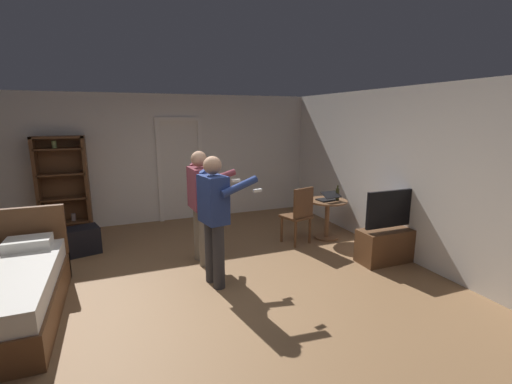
% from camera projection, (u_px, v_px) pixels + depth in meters
% --- Properties ---
extents(ground_plane, '(7.33, 7.33, 0.00)m').
position_uv_depth(ground_plane, '(203.00, 292.00, 4.40)').
color(ground_plane, olive).
extents(wall_back, '(6.53, 0.12, 2.58)m').
position_uv_depth(wall_back, '(163.00, 159.00, 7.21)').
color(wall_back, silver).
rests_on(wall_back, ground_plane).
extents(wall_right, '(0.12, 6.91, 2.58)m').
position_uv_depth(wall_right, '(410.00, 174.00, 5.29)').
color(wall_right, silver).
rests_on(wall_right, ground_plane).
extents(doorway_frame, '(0.93, 0.08, 2.13)m').
position_uv_depth(doorway_frame, '(180.00, 162.00, 7.28)').
color(doorway_frame, white).
rests_on(doorway_frame, ground_plane).
extents(bookshelf, '(0.85, 0.32, 1.80)m').
position_uv_depth(bookshelf, '(63.00, 182.00, 6.42)').
color(bookshelf, brown).
rests_on(bookshelf, ground_plane).
extents(tv_flatscreen, '(0.99, 0.40, 1.09)m').
position_uv_depth(tv_flatscreen, '(390.00, 240.00, 5.29)').
color(tv_flatscreen, brown).
rests_on(tv_flatscreen, ground_plane).
extents(side_table, '(0.68, 0.68, 0.70)m').
position_uv_depth(side_table, '(327.00, 212.00, 6.25)').
color(side_table, brown).
rests_on(side_table, ground_plane).
extents(laptop, '(0.36, 0.36, 0.17)m').
position_uv_depth(laptop, '(328.00, 198.00, 6.14)').
color(laptop, black).
rests_on(laptop, side_table).
extents(bottle_on_table, '(0.06, 0.06, 0.27)m').
position_uv_depth(bottle_on_table, '(337.00, 194.00, 6.15)').
color(bottle_on_table, '#333316').
rests_on(bottle_on_table, side_table).
extents(wooden_chair, '(0.52, 0.52, 0.99)m').
position_uv_depth(wooden_chair, '(299.00, 213.00, 5.95)').
color(wooden_chair, brown).
rests_on(wooden_chair, ground_plane).
extents(person_blue_shirt, '(0.76, 0.58, 1.67)m').
position_uv_depth(person_blue_shirt, '(214.00, 213.00, 4.41)').
color(person_blue_shirt, '#333338').
rests_on(person_blue_shirt, ground_plane).
extents(person_striped_shirt, '(0.67, 0.62, 1.67)m').
position_uv_depth(person_striped_shirt, '(201.00, 199.00, 5.11)').
color(person_striped_shirt, gray).
rests_on(person_striped_shirt, ground_plane).
extents(suitcase_dark, '(0.61, 0.51, 0.43)m').
position_uv_depth(suitcase_dark, '(81.00, 241.00, 5.59)').
color(suitcase_dark, black).
rests_on(suitcase_dark, ground_plane).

